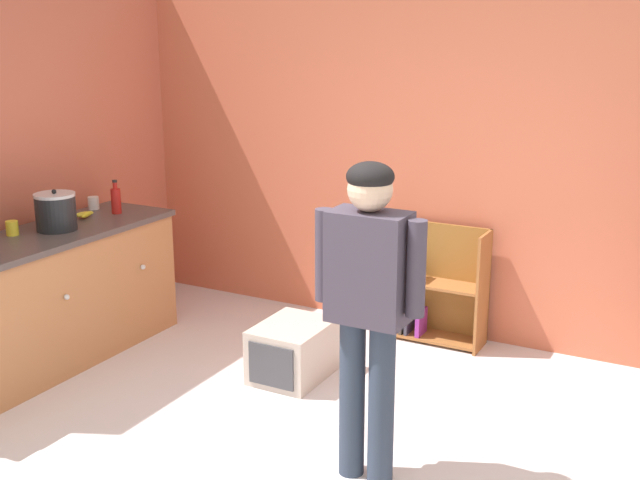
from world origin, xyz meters
name	(u,v)px	position (x,y,z in m)	size (l,w,h in m)	color
back_wall	(457,153)	(0.00, 2.33, 1.35)	(5.20, 0.06, 2.70)	#CE6648
left_side_wall	(22,155)	(-2.63, 0.80, 1.35)	(0.06, 2.99, 2.70)	#CA654C
kitchen_counter	(33,305)	(-2.20, 0.40, 0.45)	(0.65, 2.23, 0.90)	#B67547
bookshelf	(424,289)	(-0.14, 2.15, 0.37)	(0.80, 0.28, 0.85)	#A46130
standing_person	(368,293)	(0.29, 0.24, 0.99)	(0.57, 0.22, 1.62)	#2F3A4C
pet_carrier	(293,351)	(-0.64, 1.10, 0.18)	(0.42, 0.55, 0.36)	beige
crock_pot	(56,212)	(-2.20, 0.66, 1.03)	(0.27, 0.27, 0.28)	black
banana_bunch	(85,214)	(-2.27, 1.00, 0.93)	(0.12, 0.16, 0.04)	yellow
ketchup_bottle	(116,200)	(-2.18, 1.22, 1.00)	(0.07, 0.07, 0.25)	red
white_cup	(93,203)	(-2.42, 1.24, 0.95)	(0.08, 0.08, 0.10)	white
yellow_cup	(12,228)	(-2.35, 0.42, 0.95)	(0.08, 0.08, 0.10)	yellow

